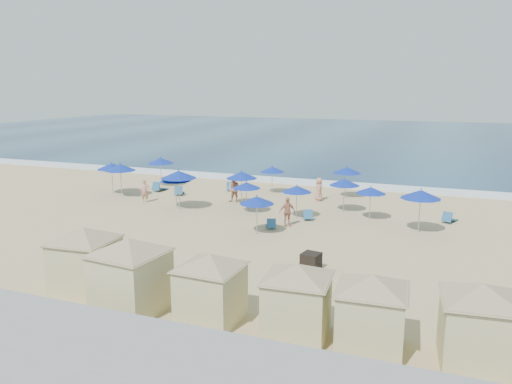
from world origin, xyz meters
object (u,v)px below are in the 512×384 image
cabana_4 (372,303)px  beachgoer_1 (234,189)px  cabana_0 (85,252)px  beachgoer_2 (287,212)px  umbrella_5 (241,175)px  trash_bin (311,261)px  cabana_5 (480,314)px  umbrella_8 (297,189)px  umbrella_2 (161,161)px  umbrella_13 (176,178)px  umbrella_4 (272,169)px  umbrella_10 (371,190)px  umbrella_11 (421,194)px  umbrella_12 (246,185)px  beachgoer_0 (145,191)px  cabana_3 (297,291)px  umbrella_6 (257,200)px  cabana_1 (130,265)px  umbrella_0 (120,167)px  umbrella_7 (344,182)px  beachgoer_3 (319,189)px  umbrella_9 (347,170)px  umbrella_3 (179,175)px  cabana_2 (210,279)px  umbrella_1 (112,166)px

cabana_4 → beachgoer_1: 19.98m
cabana_0 → beachgoer_2: size_ratio=2.72×
umbrella_5 → trash_bin: bearing=-53.3°
cabana_5 → umbrella_8: bearing=124.3°
umbrella_2 → umbrella_13: umbrella_2 is taller
umbrella_2 → beachgoer_2: (12.71, -7.35, -1.22)m
umbrella_4 → umbrella_10: 9.31m
umbrella_2 → umbrella_11: size_ratio=0.96×
umbrella_11 → umbrella_12: size_ratio=1.20×
beachgoer_0 → cabana_5: bearing=-61.1°
cabana_3 → umbrella_10: (0.06, 15.03, 0.27)m
umbrella_4 → umbrella_12: umbrella_4 is taller
cabana_3 → umbrella_5: (-8.39, 15.60, 0.55)m
beachgoer_2 → umbrella_6: bearing=-159.6°
cabana_1 → beachgoer_2: cabana_1 is taller
cabana_3 → umbrella_8: cabana_3 is taller
trash_bin → cabana_4: (3.37, -5.85, 1.14)m
trash_bin → umbrella_11: umbrella_11 is taller
umbrella_2 → cabana_4: bearing=-45.4°
umbrella_0 → umbrella_7: size_ratio=1.13×
cabana_3 → beachgoer_3: (-3.96, 18.84, -0.70)m
umbrella_9 → umbrella_11: umbrella_11 is taller
umbrella_4 → beachgoer_2: umbrella_4 is taller
umbrella_5 → umbrella_9: size_ratio=1.03×
trash_bin → cabana_3: (1.06, -5.78, 1.13)m
cabana_1 → umbrella_6: cabana_1 is taller
cabana_1 → beachgoer_1: cabana_1 is taller
beachgoer_2 → umbrella_8: bearing=47.5°
umbrella_10 → umbrella_3: bearing=-171.2°
beachgoer_1 → beachgoer_3: 5.84m
cabana_2 → umbrella_1: 22.04m
cabana_5 → cabana_0: bearing=179.0°
cabana_5 → umbrella_12: (-12.58, 13.73, 0.21)m
umbrella_4 → umbrella_0: bearing=-152.0°
cabana_0 → umbrella_7: size_ratio=2.06×
cabana_2 → umbrella_5: size_ratio=1.75×
umbrella_8 → cabana_5: bearing=-55.7°
beachgoer_3 → umbrella_9: bearing=116.6°
cabana_2 → cabana_4: (5.29, -0.00, 0.02)m
trash_bin → umbrella_1: (-17.50, 9.73, 1.70)m
trash_bin → umbrella_9: 14.78m
umbrella_6 → umbrella_10: bearing=44.6°
umbrella_4 → umbrella_10: size_ratio=1.00×
beachgoer_0 → umbrella_2: bearing=83.8°
umbrella_5 → beachgoer_2: size_ratio=1.43×
umbrella_10 → umbrella_13: bearing=-172.7°
umbrella_12 → umbrella_5: bearing=121.2°
umbrella_1 → umbrella_2: umbrella_1 is taller
cabana_2 → beachgoer_2: size_ratio=2.50×
cabana_3 → cabana_5: cabana_5 is taller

